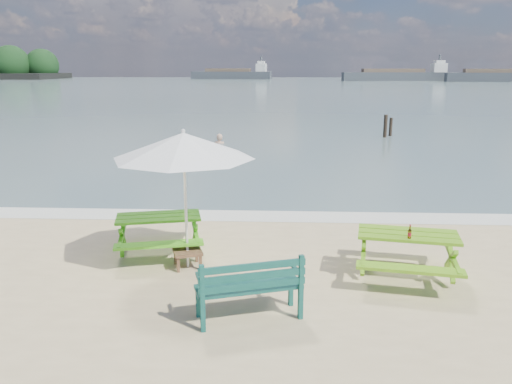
{
  "coord_description": "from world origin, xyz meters",
  "views": [
    {
      "loc": [
        0.42,
        -6.74,
        3.46
      ],
      "look_at": [
        -0.05,
        3.0,
        1.0
      ],
      "focal_mm": 35.0,
      "sensor_mm": 36.0,
      "label": 1
    }
  ],
  "objects_px": {
    "picnic_table_left": "(159,235)",
    "picnic_table_right": "(406,256)",
    "swimmer": "(220,152)",
    "side_table": "(188,258)",
    "park_bench": "(249,299)",
    "beer_bottle": "(410,234)",
    "patio_umbrella": "(184,146)"
  },
  "relations": [
    {
      "from": "beer_bottle",
      "to": "swimmer",
      "type": "xyz_separation_m",
      "value": [
        -4.9,
        15.25,
        -1.27
      ]
    },
    {
      "from": "park_bench",
      "to": "side_table",
      "type": "xyz_separation_m",
      "value": [
        -1.2,
        1.79,
        -0.12
      ]
    },
    {
      "from": "patio_umbrella",
      "to": "beer_bottle",
      "type": "distance_m",
      "value": 3.97
    },
    {
      "from": "park_bench",
      "to": "side_table",
      "type": "distance_m",
      "value": 2.16
    },
    {
      "from": "park_bench",
      "to": "swimmer",
      "type": "bearing_deg",
      "value": 98.25
    },
    {
      "from": "patio_umbrella",
      "to": "beer_bottle",
      "type": "height_order",
      "value": "patio_umbrella"
    },
    {
      "from": "picnic_table_left",
      "to": "picnic_table_right",
      "type": "relative_size",
      "value": 0.99
    },
    {
      "from": "picnic_table_right",
      "to": "park_bench",
      "type": "bearing_deg",
      "value": -148.78
    },
    {
      "from": "picnic_table_right",
      "to": "patio_umbrella",
      "type": "relative_size",
      "value": 0.67
    },
    {
      "from": "side_table",
      "to": "swimmer",
      "type": "relative_size",
      "value": 0.36
    },
    {
      "from": "patio_umbrella",
      "to": "swimmer",
      "type": "bearing_deg",
      "value": 94.64
    },
    {
      "from": "patio_umbrella",
      "to": "swimmer",
      "type": "relative_size",
      "value": 1.78
    },
    {
      "from": "picnic_table_left",
      "to": "picnic_table_right",
      "type": "bearing_deg",
      "value": -11.51
    },
    {
      "from": "beer_bottle",
      "to": "park_bench",
      "type": "bearing_deg",
      "value": -152.85
    },
    {
      "from": "swimmer",
      "to": "side_table",
      "type": "bearing_deg",
      "value": -85.36
    },
    {
      "from": "picnic_table_left",
      "to": "park_bench",
      "type": "xyz_separation_m",
      "value": [
        1.86,
        -2.45,
        -0.07
      ]
    },
    {
      "from": "beer_bottle",
      "to": "swimmer",
      "type": "bearing_deg",
      "value": 107.83
    },
    {
      "from": "picnic_table_right",
      "to": "swimmer",
      "type": "bearing_deg",
      "value": 108.3
    },
    {
      "from": "picnic_table_right",
      "to": "park_bench",
      "type": "height_order",
      "value": "park_bench"
    },
    {
      "from": "picnic_table_right",
      "to": "picnic_table_left",
      "type": "bearing_deg",
      "value": 168.49
    },
    {
      "from": "picnic_table_left",
      "to": "side_table",
      "type": "relative_size",
      "value": 3.31
    },
    {
      "from": "park_bench",
      "to": "beer_bottle",
      "type": "height_order",
      "value": "beer_bottle"
    },
    {
      "from": "park_bench",
      "to": "swimmer",
      "type": "xyz_separation_m",
      "value": [
        -2.4,
        16.53,
        -0.7
      ]
    },
    {
      "from": "picnic_table_left",
      "to": "side_table",
      "type": "distance_m",
      "value": 0.95
    },
    {
      "from": "park_bench",
      "to": "beer_bottle",
      "type": "xyz_separation_m",
      "value": [
        2.51,
        1.29,
        0.57
      ]
    },
    {
      "from": "picnic_table_right",
      "to": "patio_umbrella",
      "type": "bearing_deg",
      "value": 176.37
    },
    {
      "from": "park_bench",
      "to": "patio_umbrella",
      "type": "bearing_deg",
      "value": 123.88
    },
    {
      "from": "picnic_table_left",
      "to": "park_bench",
      "type": "bearing_deg",
      "value": -52.84
    },
    {
      "from": "picnic_table_left",
      "to": "beer_bottle",
      "type": "distance_m",
      "value": 4.54
    },
    {
      "from": "picnic_table_left",
      "to": "beer_bottle",
      "type": "bearing_deg",
      "value": -14.91
    },
    {
      "from": "picnic_table_left",
      "to": "side_table",
      "type": "xyz_separation_m",
      "value": [
        0.66,
        -0.66,
        -0.19
      ]
    },
    {
      "from": "beer_bottle",
      "to": "swimmer",
      "type": "relative_size",
      "value": 0.13
    }
  ]
}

